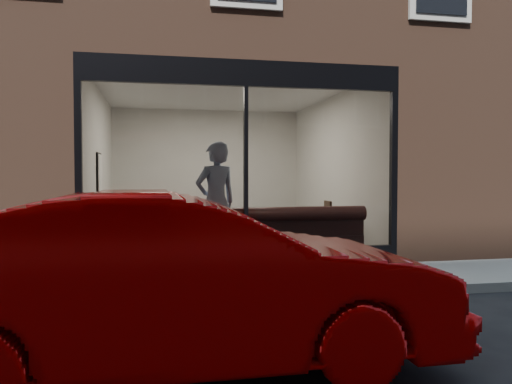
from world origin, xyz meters
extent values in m
plane|color=black|center=(0.00, 0.00, 0.00)|extent=(120.00, 120.00, 0.00)
cube|color=gray|center=(0.00, 1.00, 0.01)|extent=(40.00, 2.00, 0.01)
cube|color=gray|center=(0.00, -0.05, 0.06)|extent=(40.00, 0.10, 0.12)
cube|color=brown|center=(-3.75, 8.00, 1.60)|extent=(2.50, 12.00, 3.20)
cube|color=brown|center=(3.75, 8.00, 1.60)|extent=(2.50, 12.00, 3.20)
cube|color=brown|center=(0.00, 11.00, 1.60)|extent=(5.00, 6.00, 3.20)
plane|color=#2D2D30|center=(0.00, 5.00, 0.02)|extent=(6.00, 6.00, 0.00)
plane|color=white|center=(0.00, 5.00, 3.19)|extent=(6.00, 6.00, 0.00)
plane|color=silver|center=(0.00, 7.99, 1.60)|extent=(5.00, 0.00, 5.00)
plane|color=silver|center=(-2.49, 5.00, 1.60)|extent=(0.00, 6.00, 6.00)
plane|color=silver|center=(2.49, 5.00, 1.60)|extent=(0.00, 6.00, 6.00)
cube|color=black|center=(0.00, 2.05, 0.15)|extent=(5.00, 0.10, 0.30)
cube|color=black|center=(0.00, 2.05, 3.00)|extent=(5.00, 0.10, 0.40)
cube|color=black|center=(0.00, 2.05, 1.55)|extent=(0.06, 0.10, 2.50)
plane|color=white|center=(0.00, 2.02, 1.55)|extent=(4.80, 0.00, 4.80)
cube|color=#3D1916|center=(0.00, 2.45, 0.23)|extent=(4.00, 0.55, 0.45)
imported|color=#8495B6|center=(-0.38, 2.75, 1.00)|extent=(0.85, 0.71, 2.00)
cube|color=black|center=(-1.58, 3.00, 0.74)|extent=(0.68, 0.68, 0.04)
cube|color=black|center=(1.06, 3.43, 0.74)|extent=(0.64, 0.64, 0.04)
cube|color=black|center=(-0.62, 4.45, 0.24)|extent=(0.53, 0.53, 0.04)
cube|color=black|center=(1.67, 3.55, 0.24)|extent=(0.38, 0.38, 0.03)
cube|color=white|center=(-2.45, 4.79, 1.45)|extent=(0.02, 0.61, 0.81)
imported|color=#AF0202|center=(-1.18, -1.81, 0.66)|extent=(4.04, 1.45, 1.33)
camera|label=1|loc=(-1.34, -5.50, 1.45)|focal=35.00mm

